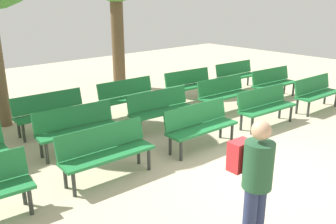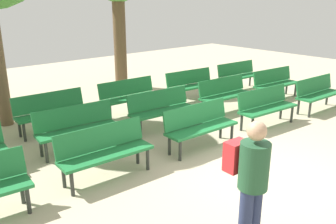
# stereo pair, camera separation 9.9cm
# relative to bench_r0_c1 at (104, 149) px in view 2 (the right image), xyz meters

# --- Properties ---
(ground_plane) EXTENTS (25.27, 25.27, 0.00)m
(ground_plane) POSITION_rel_bench_r0_c1_xyz_m (2.01, -1.75, -0.50)
(ground_plane) COLOR #BCAD8E
(bench_r0_c1) EXTENTS (1.62, 0.57, 0.87)m
(bench_r0_c1) POSITION_rel_bench_r0_c1_xyz_m (0.00, 0.00, 0.00)
(bench_r0_c1) COLOR #1E7238
(bench_r0_c1) RESTS_ON ground_plane
(bench_r0_c2) EXTENTS (1.62, 0.56, 0.87)m
(bench_r0_c2) POSITION_rel_bench_r0_c1_xyz_m (2.08, -0.18, 0.00)
(bench_r0_c2) COLOR #1E7238
(bench_r0_c2) RESTS_ON ground_plane
(bench_r0_c3) EXTENTS (1.64, 0.63, 0.87)m
(bench_r0_c3) POSITION_rel_bench_r0_c1_xyz_m (4.17, -0.30, 0.00)
(bench_r0_c3) COLOR #1E7238
(bench_r0_c3) RESTS_ON ground_plane
(bench_r0_c4) EXTENTS (1.62, 0.56, 0.87)m
(bench_r0_c4) POSITION_rel_bench_r0_c1_xyz_m (6.23, -0.50, 0.00)
(bench_r0_c4) COLOR #1E7238
(bench_r0_c4) RESTS_ON ground_plane
(bench_r1_c1) EXTENTS (1.64, 0.63, 0.87)m
(bench_r1_c1) POSITION_rel_bench_r0_c1_xyz_m (0.18, 1.33, 0.00)
(bench_r1_c1) COLOR #1E7238
(bench_r1_c1) RESTS_ON ground_plane
(bench_r1_c2) EXTENTS (1.64, 0.62, 0.87)m
(bench_r1_c2) POSITION_rel_bench_r0_c1_xyz_m (2.21, 1.17, 0.00)
(bench_r1_c2) COLOR #1E7238
(bench_r1_c2) RESTS_ON ground_plane
(bench_r1_c3) EXTENTS (1.63, 0.59, 0.87)m
(bench_r1_c3) POSITION_rel_bench_r0_c1_xyz_m (4.31, 1.07, 0.00)
(bench_r1_c3) COLOR #1E7238
(bench_r1_c3) RESTS_ON ground_plane
(bench_r1_c4) EXTENTS (1.64, 0.63, 0.87)m
(bench_r1_c4) POSITION_rel_bench_r0_c1_xyz_m (6.38, 0.90, 0.00)
(bench_r1_c4) COLOR #1E7238
(bench_r1_c4) RESTS_ON ground_plane
(bench_r2_c1) EXTENTS (1.62, 0.56, 0.87)m
(bench_r2_c1) POSITION_rel_bench_r0_c1_xyz_m (0.24, 2.64, 0.00)
(bench_r2_c1) COLOR #1E7238
(bench_r2_c1) RESTS_ON ground_plane
(bench_r2_c2) EXTENTS (1.62, 0.55, 0.87)m
(bench_r2_c2) POSITION_rel_bench_r0_c1_xyz_m (2.29, 2.56, 0.00)
(bench_r2_c2) COLOR #1E7238
(bench_r2_c2) RESTS_ON ground_plane
(bench_r2_c3) EXTENTS (1.64, 0.63, 0.87)m
(bench_r2_c3) POSITION_rel_bench_r0_c1_xyz_m (4.36, 2.37, 0.00)
(bench_r2_c3) COLOR #1E7238
(bench_r2_c3) RESTS_ON ground_plane
(bench_r2_c4) EXTENTS (1.63, 0.59, 0.87)m
(bench_r2_c4) POSITION_rel_bench_r0_c1_xyz_m (6.43, 2.30, 0.00)
(bench_r2_c4) COLOR #1E7238
(bench_r2_c4) RESTS_ON ground_plane
(visitor_with_backpack) EXTENTS (0.35, 0.53, 1.65)m
(visitor_with_backpack) POSITION_rel_bench_r0_c1_xyz_m (0.30, -2.68, 0.43)
(visitor_with_backpack) COLOR navy
(visitor_with_backpack) RESTS_ON ground_plane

